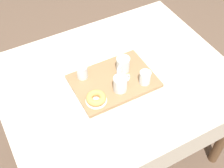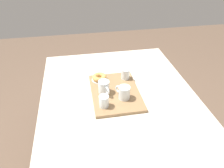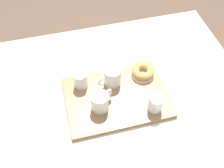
# 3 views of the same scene
# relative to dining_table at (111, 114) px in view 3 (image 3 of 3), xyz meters

# --- Properties ---
(ground_plane) EXTENTS (6.00, 6.00, 0.00)m
(ground_plane) POSITION_rel_dining_table_xyz_m (0.00, 0.00, -0.65)
(ground_plane) COLOR brown
(dining_table) EXTENTS (1.30, 1.04, 0.73)m
(dining_table) POSITION_rel_dining_table_xyz_m (0.00, 0.00, 0.00)
(dining_table) COLOR beige
(dining_table) RESTS_ON ground
(serving_tray) EXTENTS (0.45, 0.32, 0.02)m
(serving_tray) POSITION_rel_dining_table_xyz_m (0.03, 0.02, 0.10)
(serving_tray) COLOR olive
(serving_tray) RESTS_ON dining_table
(tea_mug_left) EXTENTS (0.11, 0.07, 0.09)m
(tea_mug_left) POSITION_rel_dining_table_xyz_m (0.03, 0.10, 0.15)
(tea_mug_left) COLOR white
(tea_mug_left) RESTS_ON serving_tray
(tea_mug_right) EXTENTS (0.10, 0.09, 0.09)m
(tea_mug_right) POSITION_rel_dining_table_xyz_m (-0.05, -0.02, 0.15)
(tea_mug_right) COLOR white
(tea_mug_right) RESTS_ON serving_tray
(water_glass_near) EXTENTS (0.06, 0.06, 0.08)m
(water_glass_near) POSITION_rel_dining_table_xyz_m (-0.11, 0.12, 0.14)
(water_glass_near) COLOR white
(water_glass_near) RESTS_ON serving_tray
(water_glass_far) EXTENTS (0.06, 0.06, 0.08)m
(water_glass_far) POSITION_rel_dining_table_xyz_m (0.17, -0.08, 0.14)
(water_glass_far) COLOR white
(water_glass_far) RESTS_ON serving_tray
(donut_plate_left) EXTENTS (0.11, 0.11, 0.01)m
(donut_plate_left) POSITION_rel_dining_table_xyz_m (0.18, 0.11, 0.11)
(donut_plate_left) COLOR white
(donut_plate_left) RESTS_ON serving_tray
(sugar_donut_left) EXTENTS (0.10, 0.10, 0.04)m
(sugar_donut_left) POSITION_rel_dining_table_xyz_m (0.18, 0.11, 0.13)
(sugar_donut_left) COLOR tan
(sugar_donut_left) RESTS_ON donut_plate_left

